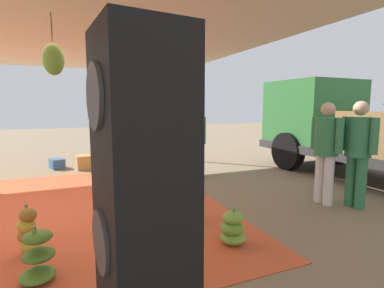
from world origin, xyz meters
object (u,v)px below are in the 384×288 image
banana_bunch_8 (38,258)px  banana_bunch_11 (141,253)px  banana_bunch_0 (28,232)px  banana_bunch_2 (189,204)px  banana_bunch_9 (233,229)px  speaker_stack (144,242)px  worker_2 (198,137)px  banana_bunch_6 (165,194)px  worker_0 (326,145)px  crate_0 (84,162)px  crate_1 (57,164)px  worker_1 (358,146)px

banana_bunch_8 → banana_bunch_11: (0.30, 0.95, 0.00)m
banana_bunch_0 → banana_bunch_8: banana_bunch_0 is taller
banana_bunch_2 → banana_bunch_9: (0.89, 0.21, -0.07)m
speaker_stack → worker_2: bearing=153.2°
banana_bunch_2 → speaker_stack: 2.91m
banana_bunch_9 → speaker_stack: size_ratio=0.22×
banana_bunch_6 → worker_2: worker_2 is taller
banana_bunch_2 → speaker_stack: size_ratio=0.29×
banana_bunch_11 → banana_bunch_8: bearing=-107.8°
worker_0 → crate_0: size_ratio=3.90×
worker_0 → speaker_stack: (2.34, -3.75, 0.00)m
banana_bunch_2 → banana_bunch_6: (-0.79, -0.12, -0.06)m
speaker_stack → crate_0: bearing=179.9°
banana_bunch_11 → speaker_stack: speaker_stack is taller
worker_0 → crate_1: bearing=-138.8°
speaker_stack → worker_0: bearing=122.0°
worker_0 → crate_0: worker_0 is taller
worker_1 → banana_bunch_2: bearing=-100.3°
worker_0 → crate_0: (-4.68, -3.74, -0.84)m
worker_0 → worker_1: size_ratio=0.99×
banana_bunch_9 → worker_0: 2.52m
worker_2 → banana_bunch_9: bearing=-16.5°
banana_bunch_8 → banana_bunch_0: bearing=-166.9°
speaker_stack → banana_bunch_9: bearing=137.4°
banana_bunch_11 → crate_1: size_ratio=1.28×
banana_bunch_0 → banana_bunch_2: 2.09m
banana_bunch_0 → crate_0: size_ratio=1.29×
worker_1 → worker_2: 3.28m
banana_bunch_11 → crate_1: banana_bunch_11 is taller
banana_bunch_0 → worker_1: 4.97m
banana_bunch_2 → banana_bunch_8: banana_bunch_2 is taller
banana_bunch_6 → banana_bunch_2: bearing=9.0°
banana_bunch_8 → crate_1: 5.68m
banana_bunch_0 → worker_0: 4.62m
banana_bunch_0 → worker_1: (0.34, 4.89, 0.78)m
banana_bunch_6 → speaker_stack: size_ratio=0.23×
banana_bunch_9 → crate_0: (-5.40, -1.47, -0.01)m
banana_bunch_6 → worker_1: 3.32m
banana_bunch_11 → worker_0: worker_0 is taller
banana_bunch_9 → worker_0: (-0.73, 2.27, 0.83)m
speaker_stack → crate_0: (-7.02, 0.02, -0.84)m
banana_bunch_11 → worker_1: 3.93m
worker_1 → worker_2: (-2.84, -1.65, -0.05)m
banana_bunch_11 → banana_bunch_9: bearing=100.8°
banana_bunch_0 → crate_0: 4.76m
banana_bunch_2 → banana_bunch_9: size_ratio=1.32×
banana_bunch_2 → banana_bunch_11: banana_bunch_2 is taller
worker_0 → banana_bunch_6: bearing=-110.1°
worker_1 → crate_0: bearing=-141.0°
banana_bunch_6 → crate_0: banana_bunch_6 is taller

